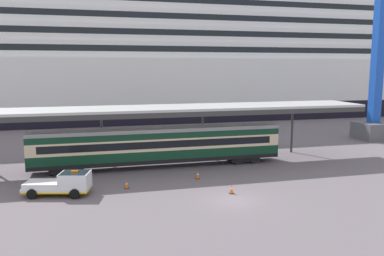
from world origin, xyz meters
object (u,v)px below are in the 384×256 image
(traffic_cone_mid, at_px, (232,189))
(traffic_cone_far, at_px, (127,184))
(traffic_cone_near, at_px, (198,175))
(cruise_ship, at_px, (199,48))
(train_carriage, at_px, (159,145))
(service_truck, at_px, (64,183))

(traffic_cone_mid, xyz_separation_m, traffic_cone_far, (-8.16, 3.58, -0.03))
(traffic_cone_near, bearing_deg, traffic_cone_far, -168.76)
(cruise_ship, bearing_deg, train_carriage, -110.71)
(traffic_cone_near, distance_m, traffic_cone_mid, 5.13)
(cruise_ship, xyz_separation_m, train_carriage, (-15.93, -42.15, -11.84))
(traffic_cone_near, relative_size, traffic_cone_far, 1.04)
(service_truck, bearing_deg, traffic_cone_far, 5.75)
(cruise_ship, distance_m, train_carriage, 46.59)
(train_carriage, xyz_separation_m, traffic_cone_far, (-3.97, -6.62, -1.97))
(traffic_cone_near, relative_size, traffic_cone_mid, 0.97)
(cruise_ship, height_order, traffic_cone_near, cruise_ship)
(cruise_ship, relative_size, traffic_cone_near, 222.79)
(service_truck, bearing_deg, traffic_cone_mid, -13.06)
(cruise_ship, relative_size, traffic_cone_mid, 215.58)
(traffic_cone_mid, height_order, traffic_cone_far, traffic_cone_mid)
(cruise_ship, bearing_deg, traffic_cone_near, -105.63)
(cruise_ship, xyz_separation_m, traffic_cone_far, (-19.91, -48.77, -13.82))
(traffic_cone_mid, bearing_deg, train_carriage, 112.34)
(traffic_cone_mid, bearing_deg, traffic_cone_near, 107.32)
(train_carriage, xyz_separation_m, traffic_cone_mid, (4.19, -10.20, -1.95))
(train_carriage, relative_size, traffic_cone_near, 35.03)
(train_carriage, height_order, traffic_cone_mid, train_carriage)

